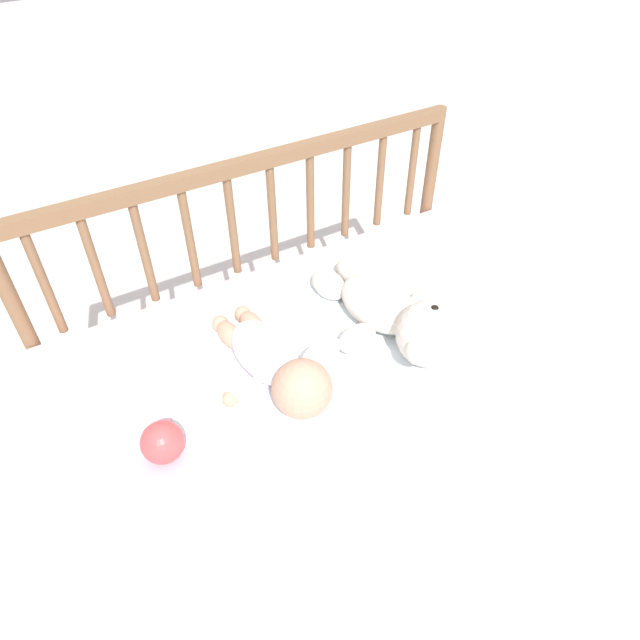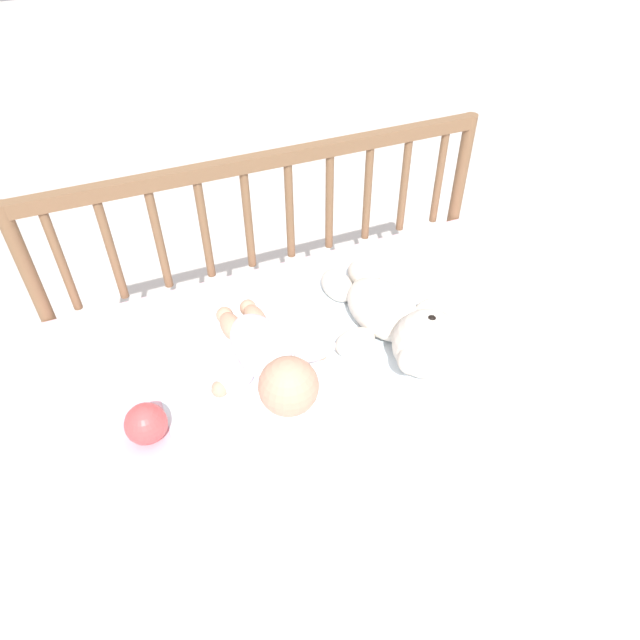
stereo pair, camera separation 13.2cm
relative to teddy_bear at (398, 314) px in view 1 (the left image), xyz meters
name	(u,v)px [view 1 (the left image)]	position (x,y,z in m)	size (l,w,h in m)	color
ground_plane	(319,454)	(-0.17, 0.08, -0.55)	(12.00, 12.00, 0.00)	silver
crib_mattress	(319,402)	(-0.17, 0.08, -0.30)	(1.23, 0.63, 0.48)	#EDB7C6
crib_rail	(254,237)	(-0.17, 0.42, 0.03)	(1.23, 0.04, 0.80)	brown
blanket	(331,337)	(-0.14, 0.07, -0.06)	(0.83, 0.56, 0.01)	white
teddy_bear	(398,314)	(0.00, 0.00, 0.00)	(0.32, 0.46, 0.16)	silver
baby	(276,364)	(-0.31, 0.02, -0.01)	(0.29, 0.40, 0.13)	white
toy_ball	(163,442)	(-0.60, -0.05, -0.02)	(0.08, 0.08, 0.08)	#DB4C4C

